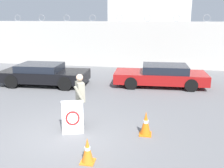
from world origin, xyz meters
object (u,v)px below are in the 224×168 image
(parked_car_rear_sedan, at_px, (161,75))
(traffic_cone_near, at_px, (87,150))
(traffic_cone_far, at_px, (146,123))
(security_guard, at_px, (80,97))
(barricade_sign, at_px, (73,116))
(parked_car_front_coupe, at_px, (44,74))

(parked_car_rear_sedan, bearing_deg, traffic_cone_near, 73.83)
(traffic_cone_near, distance_m, traffic_cone_far, 2.28)
(security_guard, xyz_separation_m, traffic_cone_far, (2.23, -0.41, -0.61))
(barricade_sign, distance_m, traffic_cone_near, 1.97)
(traffic_cone_near, bearing_deg, parked_car_rear_sedan, 76.30)
(traffic_cone_near, bearing_deg, parked_car_front_coupe, 122.34)
(parked_car_front_coupe, relative_size, parked_car_rear_sedan, 0.96)
(parked_car_rear_sedan, bearing_deg, parked_car_front_coupe, 5.68)
(parked_car_rear_sedan, bearing_deg, traffic_cone_far, 82.52)
(traffic_cone_near, relative_size, parked_car_front_coupe, 0.14)
(traffic_cone_near, distance_m, parked_car_front_coupe, 8.12)
(security_guard, bearing_deg, traffic_cone_far, 47.48)
(barricade_sign, height_order, traffic_cone_near, barricade_sign)
(barricade_sign, xyz_separation_m, parked_car_front_coupe, (-3.38, 5.14, 0.11))
(barricade_sign, relative_size, security_guard, 0.57)
(traffic_cone_near, height_order, parked_car_rear_sedan, parked_car_rear_sedan)
(traffic_cone_near, bearing_deg, traffic_cone_far, 53.01)
(traffic_cone_far, bearing_deg, parked_car_front_coupe, 138.57)
(security_guard, relative_size, parked_car_front_coupe, 0.38)
(barricade_sign, relative_size, traffic_cone_near, 1.49)
(barricade_sign, xyz_separation_m, security_guard, (0.11, 0.51, 0.49))
(parked_car_front_coupe, bearing_deg, security_guard, -54.82)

